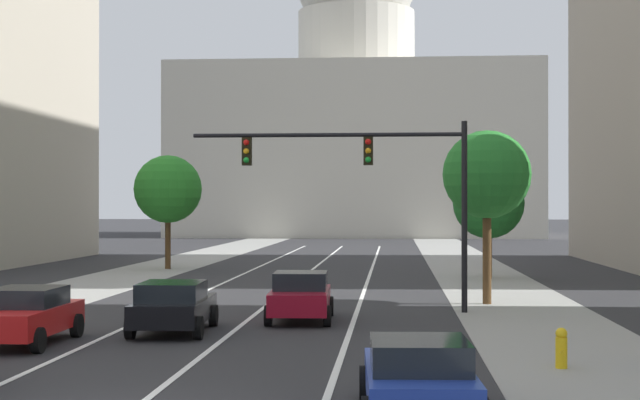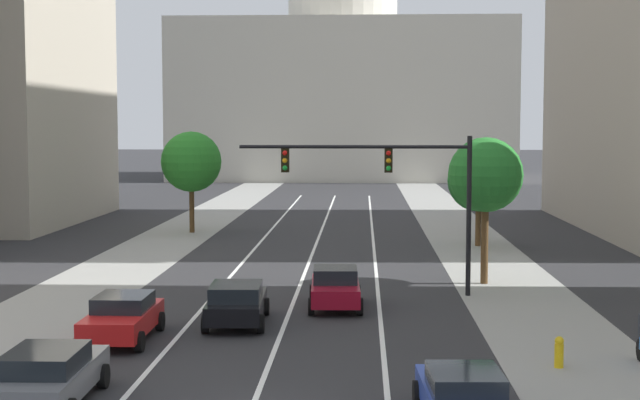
{
  "view_description": "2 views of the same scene",
  "coord_description": "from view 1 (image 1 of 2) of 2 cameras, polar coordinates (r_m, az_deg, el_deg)",
  "views": [
    {
      "loc": [
        4.57,
        -16.15,
        3.6
      ],
      "look_at": [
        2.63,
        9.42,
        3.75
      ],
      "focal_mm": 54.7,
      "sensor_mm": 36.0,
      "label": 1
    },
    {
      "loc": [
        2.67,
        -20.57,
        6.88
      ],
      "look_at": [
        1.1,
        13.73,
        4.11
      ],
      "focal_mm": 52.34,
      "sensor_mm": 36.0,
      "label": 2
    }
  ],
  "objects": [
    {
      "name": "car_red",
      "position": [
        26.58,
        -16.86,
        -6.45
      ],
      "size": [
        2.04,
        4.34,
        1.47
      ],
      "rotation": [
        0.0,
        0.0,
        1.58
      ],
      "color": "red",
      "rests_on": "ground"
    },
    {
      "name": "traffic_signal_mast",
      "position": [
        33.04,
        3.18,
        1.63
      ],
      "size": [
        9.34,
        0.39,
        6.45
      ],
      "color": "black",
      "rests_on": "ground"
    },
    {
      "name": "lane_stripe_center",
      "position": [
        41.56,
        -2.0,
        -5.29
      ],
      "size": [
        0.16,
        90.0,
        0.01
      ],
      "primitive_type": "cube",
      "color": "white",
      "rests_on": "ground"
    },
    {
      "name": "street_tree_mid_left",
      "position": [
        56.01,
        -8.89,
        0.62
      ],
      "size": [
        3.86,
        3.86,
        6.48
      ],
      "color": "#51381E",
      "rests_on": "ground"
    },
    {
      "name": "car_blue",
      "position": [
        16.81,
        5.78,
        -10.22
      ],
      "size": [
        2.13,
        4.3,
        1.38
      ],
      "rotation": [
        0.0,
        0.0,
        1.62
      ],
      "color": "#1E389E",
      "rests_on": "ground"
    },
    {
      "name": "ground_plane",
      "position": [
        56.45,
        -0.31,
        -3.99
      ],
      "size": [
        400.0,
        400.0,
        0.0
      ],
      "primitive_type": "plane",
      "color": "#2B2B2D"
    },
    {
      "name": "capitol_building",
      "position": [
        119.06,
        2.13,
        4.35
      ],
      "size": [
        42.16,
        25.69,
        39.77
      ],
      "color": "beige",
      "rests_on": "ground"
    },
    {
      "name": "car_crimson",
      "position": [
        30.59,
        -1.15,
        -5.63
      ],
      "size": [
        2.12,
        4.19,
        1.52
      ],
      "rotation": [
        0.0,
        0.0,
        1.61
      ],
      "color": "maroon",
      "rests_on": "ground"
    },
    {
      "name": "fire_hydrant",
      "position": [
        22.37,
        13.94,
        -8.39
      ],
      "size": [
        0.26,
        0.35,
        0.91
      ],
      "color": "yellow",
      "rests_on": "ground"
    },
    {
      "name": "street_tree_near_right",
      "position": [
        36.11,
        9.74,
        1.44
      ],
      "size": [
        3.24,
        3.24,
        6.36
      ],
      "color": "#51381E",
      "rests_on": "ground"
    },
    {
      "name": "car_black",
      "position": [
        28.02,
        -8.57,
        -6.13
      ],
      "size": [
        2.23,
        4.39,
        1.46
      ],
      "rotation": [
        0.0,
        0.0,
        1.62
      ],
      "color": "black",
      "rests_on": "ground"
    },
    {
      "name": "street_tree_far_right",
      "position": [
        48.85,
        9.84,
        -0.18
      ],
      "size": [
        3.54,
        3.54,
        5.51
      ],
      "color": "#51381E",
      "rests_on": "ground"
    },
    {
      "name": "sidewalk_left",
      "position": [
        53.04,
        -10.51,
        -4.21
      ],
      "size": [
        4.69,
        130.0,
        0.01
      ],
      "primitive_type": "cube",
      "color": "gray",
      "rests_on": "ground"
    },
    {
      "name": "sidewalk_right",
      "position": [
        51.47,
        9.28,
        -4.34
      ],
      "size": [
        4.69,
        130.0,
        0.01
      ],
      "primitive_type": "cube",
      "color": "gray",
      "rests_on": "ground"
    },
    {
      "name": "lane_stripe_right",
      "position": [
        41.33,
        2.6,
        -5.32
      ],
      "size": [
        0.16,
        90.0,
        0.01
      ],
      "primitive_type": "cube",
      "color": "white",
      "rests_on": "ground"
    },
    {
      "name": "lane_stripe_left",
      "position": [
        42.06,
        -6.52,
        -5.23
      ],
      "size": [
        0.16,
        90.0,
        0.01
      ],
      "primitive_type": "cube",
      "color": "white",
      "rests_on": "ground"
    }
  ]
}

